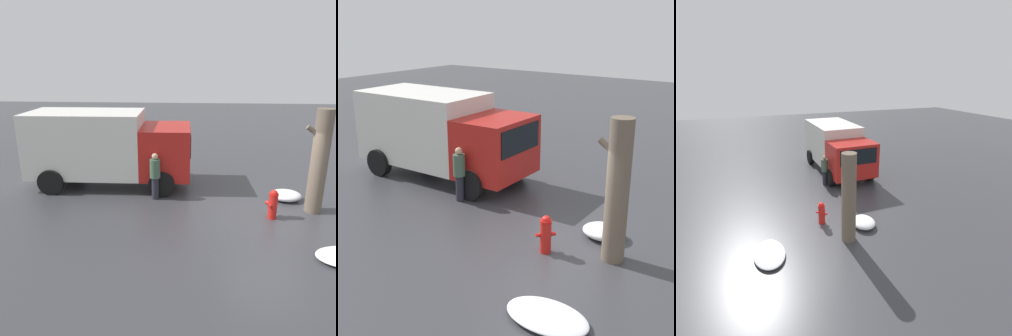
% 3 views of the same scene
% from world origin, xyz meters
% --- Properties ---
extents(ground_plane, '(60.00, 60.00, 0.00)m').
position_xyz_m(ground_plane, '(0.00, 0.00, 0.00)').
color(ground_plane, '#38383D').
extents(fire_hydrant, '(0.39, 0.39, 0.90)m').
position_xyz_m(fire_hydrant, '(0.00, -0.00, 0.46)').
color(fire_hydrant, red).
rests_on(fire_hydrant, ground_plane).
extents(tree_trunk, '(0.75, 0.50, 3.18)m').
position_xyz_m(tree_trunk, '(-1.37, -0.58, 1.60)').
color(tree_trunk, '#6B5B4C').
rests_on(tree_trunk, ground_plane).
extents(delivery_truck, '(5.93, 2.73, 2.74)m').
position_xyz_m(delivery_truck, '(5.55, -2.57, 1.50)').
color(delivery_truck, red).
rests_on(delivery_truck, ground_plane).
extents(pedestrian, '(0.35, 0.35, 1.60)m').
position_xyz_m(pedestrian, '(3.62, -1.22, 0.87)').
color(pedestrian, '#23232D').
rests_on(pedestrian, ground_plane).
extents(snow_pile_by_hydrant, '(1.58, 0.99, 0.17)m').
position_xyz_m(snow_pile_by_hydrant, '(-1.32, 2.13, 0.09)').
color(snow_pile_by_hydrant, white).
rests_on(snow_pile_by_hydrant, ground_plane).
extents(snow_pile_curbside, '(1.04, 0.86, 0.32)m').
position_xyz_m(snow_pile_curbside, '(-0.77, -1.44, 0.16)').
color(snow_pile_curbside, white).
rests_on(snow_pile_curbside, ground_plane).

